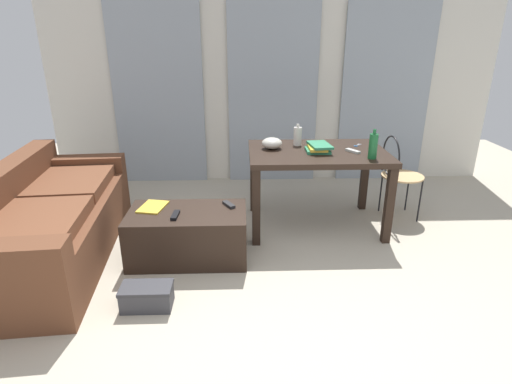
{
  "coord_description": "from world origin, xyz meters",
  "views": [
    {
      "loc": [
        -0.38,
        -1.8,
        1.74
      ],
      "look_at": [
        -0.26,
        1.65,
        0.41
      ],
      "focal_mm": 28.83,
      "sensor_mm": 36.0,
      "label": 1
    }
  ],
  "objects_px": {
    "scissors": "(357,145)",
    "coffee_table": "(188,234)",
    "tv_remote_primary": "(229,205)",
    "tv_remote_secondary": "(175,215)",
    "craft_table": "(317,161)",
    "book_stack": "(318,148)",
    "couch": "(47,223)",
    "bottle_near": "(298,136)",
    "bottle_far": "(373,146)",
    "shoebox": "(147,296)",
    "tv_remote_on_table": "(353,151)",
    "bowl": "(272,143)",
    "magazine": "(153,207)",
    "wire_chair": "(397,168)"
  },
  "relations": [
    {
      "from": "craft_table",
      "to": "tv_remote_secondary",
      "type": "bearing_deg",
      "value": -151.2
    },
    {
      "from": "wire_chair",
      "to": "scissors",
      "type": "xyz_separation_m",
      "value": [
        -0.42,
        -0.01,
        0.24
      ]
    },
    {
      "from": "couch",
      "to": "bottle_near",
      "type": "bearing_deg",
      "value": 19.12
    },
    {
      "from": "coffee_table",
      "to": "bottle_far",
      "type": "bearing_deg",
      "value": 11.23
    },
    {
      "from": "coffee_table",
      "to": "tv_remote_secondary",
      "type": "height_order",
      "value": "tv_remote_secondary"
    },
    {
      "from": "coffee_table",
      "to": "tv_remote_secondary",
      "type": "xyz_separation_m",
      "value": [
        -0.08,
        -0.09,
        0.22
      ]
    },
    {
      "from": "couch",
      "to": "bottle_far",
      "type": "distance_m",
      "value": 2.77
    },
    {
      "from": "bottle_far",
      "to": "tv_remote_primary",
      "type": "relative_size",
      "value": 1.7
    },
    {
      "from": "bowl",
      "to": "couch",
      "type": "bearing_deg",
      "value": -161.89
    },
    {
      "from": "couch",
      "to": "scissors",
      "type": "xyz_separation_m",
      "value": [
        2.69,
        0.69,
        0.44
      ]
    },
    {
      "from": "wire_chair",
      "to": "bottle_far",
      "type": "relative_size",
      "value": 3.33
    },
    {
      "from": "couch",
      "to": "tv_remote_on_table",
      "type": "distance_m",
      "value": 2.67
    },
    {
      "from": "bottle_near",
      "to": "tv_remote_on_table",
      "type": "xyz_separation_m",
      "value": [
        0.47,
        -0.27,
        -0.08
      ]
    },
    {
      "from": "tv_remote_secondary",
      "to": "shoebox",
      "type": "relative_size",
      "value": 0.47
    },
    {
      "from": "coffee_table",
      "to": "bottle_far",
      "type": "height_order",
      "value": "bottle_far"
    },
    {
      "from": "bottle_near",
      "to": "shoebox",
      "type": "height_order",
      "value": "bottle_near"
    },
    {
      "from": "scissors",
      "to": "coffee_table",
      "type": "bearing_deg",
      "value": -154.47
    },
    {
      "from": "wire_chair",
      "to": "scissors",
      "type": "bearing_deg",
      "value": -179.04
    },
    {
      "from": "couch",
      "to": "coffee_table",
      "type": "xyz_separation_m",
      "value": [
        1.14,
        -0.05,
        -0.1
      ]
    },
    {
      "from": "coffee_table",
      "to": "scissors",
      "type": "bearing_deg",
      "value": 25.53
    },
    {
      "from": "coffee_table",
      "to": "bottle_far",
      "type": "distance_m",
      "value": 1.72
    },
    {
      "from": "bowl",
      "to": "scissors",
      "type": "bearing_deg",
      "value": 5.53
    },
    {
      "from": "couch",
      "to": "tv_remote_secondary",
      "type": "distance_m",
      "value": 1.08
    },
    {
      "from": "tv_remote_secondary",
      "to": "magazine",
      "type": "distance_m",
      "value": 0.28
    },
    {
      "from": "book_stack",
      "to": "tv_remote_primary",
      "type": "bearing_deg",
      "value": -151.9
    },
    {
      "from": "magazine",
      "to": "shoebox",
      "type": "distance_m",
      "value": 0.84
    },
    {
      "from": "bowl",
      "to": "tv_remote_secondary",
      "type": "xyz_separation_m",
      "value": [
        -0.81,
        -0.75,
        -0.38
      ]
    },
    {
      "from": "craft_table",
      "to": "bottle_near",
      "type": "height_order",
      "value": "bottle_near"
    },
    {
      "from": "coffee_table",
      "to": "tv_remote_primary",
      "type": "xyz_separation_m",
      "value": [
        0.33,
        0.11,
        0.22
      ]
    },
    {
      "from": "couch",
      "to": "magazine",
      "type": "bearing_deg",
      "value": 3.15
    },
    {
      "from": "bottle_far",
      "to": "magazine",
      "type": "height_order",
      "value": "bottle_far"
    },
    {
      "from": "coffee_table",
      "to": "book_stack",
      "type": "distance_m",
      "value": 1.39
    },
    {
      "from": "magazine",
      "to": "shoebox",
      "type": "height_order",
      "value": "magazine"
    },
    {
      "from": "bottle_near",
      "to": "scissors",
      "type": "relative_size",
      "value": 1.95
    },
    {
      "from": "couch",
      "to": "bottle_far",
      "type": "height_order",
      "value": "bottle_far"
    },
    {
      "from": "craft_table",
      "to": "book_stack",
      "type": "distance_m",
      "value": 0.14
    },
    {
      "from": "shoebox",
      "to": "tv_remote_on_table",
      "type": "bearing_deg",
      "value": 35.68
    },
    {
      "from": "tv_remote_secondary",
      "to": "bottle_far",
      "type": "bearing_deg",
      "value": 17.01
    },
    {
      "from": "wire_chair",
      "to": "tv_remote_secondary",
      "type": "distance_m",
      "value": 2.21
    },
    {
      "from": "tv_remote_primary",
      "to": "magazine",
      "type": "height_order",
      "value": "tv_remote_primary"
    },
    {
      "from": "bowl",
      "to": "magazine",
      "type": "height_order",
      "value": "bowl"
    },
    {
      "from": "bowl",
      "to": "tv_remote_primary",
      "type": "height_order",
      "value": "bowl"
    },
    {
      "from": "bottle_near",
      "to": "tv_remote_primary",
      "type": "relative_size",
      "value": 1.37
    },
    {
      "from": "couch",
      "to": "craft_table",
      "type": "distance_m",
      "value": 2.37
    },
    {
      "from": "scissors",
      "to": "magazine",
      "type": "bearing_deg",
      "value": -160.66
    },
    {
      "from": "bottle_far",
      "to": "book_stack",
      "type": "height_order",
      "value": "bottle_far"
    },
    {
      "from": "couch",
      "to": "tv_remote_secondary",
      "type": "bearing_deg",
      "value": -7.32
    },
    {
      "from": "craft_table",
      "to": "shoebox",
      "type": "height_order",
      "value": "craft_table"
    },
    {
      "from": "bottle_near",
      "to": "bottle_far",
      "type": "distance_m",
      "value": 0.75
    },
    {
      "from": "coffee_table",
      "to": "tv_remote_secondary",
      "type": "bearing_deg",
      "value": -130.87
    }
  ]
}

